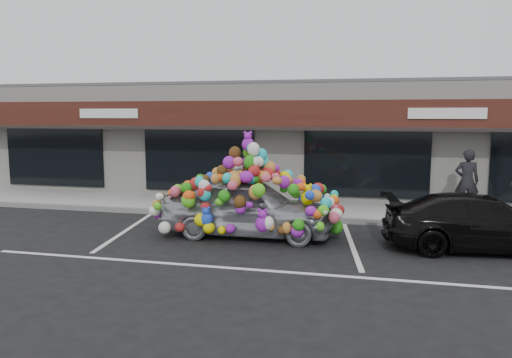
# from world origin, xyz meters

# --- Properties ---
(ground) EXTENTS (90.00, 90.00, 0.00)m
(ground) POSITION_xyz_m (0.00, 0.00, 0.00)
(ground) COLOR black
(ground) RESTS_ON ground
(shop_building) EXTENTS (24.00, 7.20, 4.31)m
(shop_building) POSITION_xyz_m (0.00, 8.44, 2.16)
(shop_building) COLOR silver
(shop_building) RESTS_ON ground
(sidewalk) EXTENTS (26.00, 3.00, 0.15)m
(sidewalk) POSITION_xyz_m (0.00, 4.00, 0.07)
(sidewalk) COLOR #9B9B96
(sidewalk) RESTS_ON ground
(kerb) EXTENTS (26.00, 0.18, 0.16)m
(kerb) POSITION_xyz_m (0.00, 2.50, 0.07)
(kerb) COLOR slate
(kerb) RESTS_ON ground
(parking_stripe_left) EXTENTS (0.73, 4.37, 0.01)m
(parking_stripe_left) POSITION_xyz_m (-3.20, 0.20, 0.00)
(parking_stripe_left) COLOR silver
(parking_stripe_left) RESTS_ON ground
(parking_stripe_mid) EXTENTS (0.73, 4.37, 0.01)m
(parking_stripe_mid) POSITION_xyz_m (2.80, 0.20, 0.00)
(parking_stripe_mid) COLOR silver
(parking_stripe_mid) RESTS_ON ground
(lane_line) EXTENTS (14.00, 0.12, 0.01)m
(lane_line) POSITION_xyz_m (2.00, -2.30, 0.00)
(lane_line) COLOR silver
(lane_line) RESTS_ON ground
(toy_car) EXTENTS (3.19, 4.71, 2.75)m
(toy_car) POSITION_xyz_m (0.15, 0.45, 0.93)
(toy_car) COLOR gray
(toy_car) RESTS_ON ground
(black_sedan) EXTENTS (2.34, 4.64, 1.29)m
(black_sedan) POSITION_xyz_m (5.73, 0.36, 0.65)
(black_sedan) COLOR black
(black_sedan) RESTS_ON ground
(pedestrian_a) EXTENTS (0.72, 0.48, 1.93)m
(pedestrian_a) POSITION_xyz_m (6.03, 4.27, 1.11)
(pedestrian_a) COLOR black
(pedestrian_a) RESTS_ON sidewalk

